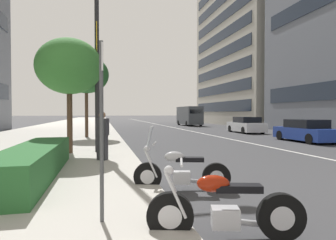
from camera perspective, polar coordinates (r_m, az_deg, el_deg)
sidewalk_right_plaza at (r=33.95m, az=-18.94°, el=-1.58°), size 160.00×9.89×0.15m
lane_centre_stripe at (r=39.68m, az=-0.30°, el=-1.20°), size 110.00×0.16×0.01m
motorcycle_far_end_row at (r=4.36m, az=10.74°, el=-16.75°), size 0.79×2.17×1.11m
motorcycle_under_tarp at (r=6.81m, az=2.34°, el=-9.97°), size 0.81×2.17×1.48m
car_approaching_light at (r=20.07m, az=25.20°, el=-1.99°), size 4.37×1.90×1.38m
car_mid_block_traffic at (r=27.31m, az=14.89°, el=-0.99°), size 4.42×2.05×1.43m
delivery_van_ahead at (r=41.52m, az=4.16°, el=0.88°), size 5.95×2.26×2.67m
parking_sign_by_curb at (r=4.49m, az=-12.75°, el=1.14°), size 0.32×0.06×2.70m
street_lamp_with_banners at (r=13.12m, az=-12.47°, el=16.81°), size 1.26×2.06×8.69m
clipped_hedge_bed at (r=8.32m, az=-24.58°, el=-7.35°), size 5.86×1.10×0.77m
street_tree_by_lamp_post at (r=12.70m, az=-18.62°, el=9.77°), size 2.64×2.64×4.64m
street_tree_far_plaza at (r=20.73m, az=-15.58°, el=8.47°), size 2.98×2.98×5.50m
pedestrian_on_plaza at (r=10.43m, az=-12.64°, el=-2.98°), size 0.42×0.48×1.68m
office_tower_mid_left at (r=51.77m, az=17.94°, el=18.63°), size 22.14×14.74×34.39m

